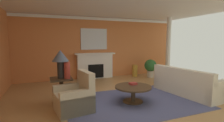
{
  "coord_description": "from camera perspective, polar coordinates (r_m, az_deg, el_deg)",
  "views": [
    {
      "loc": [
        -2.28,
        -4.22,
        1.68
      ],
      "look_at": [
        -0.19,
        1.12,
        1.0
      ],
      "focal_mm": 27.02,
      "sensor_mm": 36.0,
      "label": 1
    }
  ],
  "objects": [
    {
      "name": "ceiling_panel",
      "position": [
        5.18,
        5.56,
        19.06
      ],
      "size": [
        7.77,
        7.03,
        0.06
      ],
      "primitive_type": "cube",
      "color": "white"
    },
    {
      "name": "ground_plane",
      "position": [
        5.08,
        6.77,
        -12.59
      ],
      "size": [
        9.32,
        9.32,
        0.0
      ],
      "primitive_type": "plane",
      "color": "tan"
    },
    {
      "name": "crown_moulding",
      "position": [
        7.82,
        -4.41,
        14.05
      ],
      "size": [
        7.77,
        0.08,
        0.12
      ],
      "primitive_type": "cube",
      "color": "white"
    },
    {
      "name": "vase_tall_corner",
      "position": [
        8.12,
        7.73,
        -3.26
      ],
      "size": [
        0.25,
        0.25,
        0.55
      ],
      "primitive_type": "cylinder",
      "color": "#B7892D",
      "rests_on": "ground_plane"
    },
    {
      "name": "wall_fireplace",
      "position": [
        7.84,
        -4.5,
        4.52
      ],
      "size": [
        7.77,
        0.12,
        2.76
      ],
      "primitive_type": "cube",
      "color": "#CC723D",
      "rests_on": "ground_plane"
    },
    {
      "name": "coffee_table",
      "position": [
        4.73,
        7.15,
        -9.79
      ],
      "size": [
        1.0,
        1.0,
        0.45
      ],
      "color": "#3D2D1E",
      "rests_on": "ground_plane"
    },
    {
      "name": "book_red_cover",
      "position": [
        4.86,
        7.13,
        -7.6
      ],
      "size": [
        0.22,
        0.2,
        0.06
      ],
      "primitive_type": "cube",
      "rotation": [
        0.0,
        0.0,
        0.18
      ],
      "color": "maroon",
      "rests_on": "coffee_table"
    },
    {
      "name": "fireplace",
      "position": [
        7.64,
        -5.73,
        -1.81
      ],
      "size": [
        1.8,
        0.35,
        1.15
      ],
      "color": "white",
      "rests_on": "ground_plane"
    },
    {
      "name": "table_lamp",
      "position": [
        4.62,
        -17.06,
        0.82
      ],
      "size": [
        0.44,
        0.44,
        0.75
      ],
      "color": "black",
      "rests_on": "side_table"
    },
    {
      "name": "sofa",
      "position": [
        5.88,
        23.93,
        -7.43
      ],
      "size": [
        1.16,
        2.2,
        0.85
      ],
      "color": "beige",
      "rests_on": "ground_plane"
    },
    {
      "name": "column_white",
      "position": [
        8.26,
        18.49,
        4.31
      ],
      "size": [
        0.2,
        0.2,
        2.76
      ],
      "primitive_type": "cylinder",
      "color": "white",
      "rests_on": "ground_plane"
    },
    {
      "name": "potted_plant",
      "position": [
        8.07,
        12.87,
        -1.89
      ],
      "size": [
        0.56,
        0.56,
        0.83
      ],
      "color": "#BCB29E",
      "rests_on": "ground_plane"
    },
    {
      "name": "vase_on_side_table",
      "position": [
        4.56,
        -14.93,
        -3.09
      ],
      "size": [
        0.16,
        0.16,
        0.43
      ],
      "primitive_type": "cylinder",
      "color": "#9E3328",
      "rests_on": "side_table"
    },
    {
      "name": "mantel_mirror",
      "position": [
        7.68,
        -6.09,
        7.38
      ],
      "size": [
        1.2,
        0.04,
        0.93
      ],
      "primitive_type": "cube",
      "color": "silver"
    },
    {
      "name": "armchair_near_window",
      "position": [
        4.24,
        -12.39,
        -12.26
      ],
      "size": [
        0.92,
        0.92,
        0.95
      ],
      "color": "#C1B293",
      "rests_on": "ground_plane"
    },
    {
      "name": "side_table",
      "position": [
        4.77,
        -16.72,
        -9.07
      ],
      "size": [
        0.56,
        0.56,
        0.7
      ],
      "color": "#3D2D1E",
      "rests_on": "ground_plane"
    },
    {
      "name": "area_rug",
      "position": [
        4.84,
        7.09,
        -13.53
      ],
      "size": [
        3.64,
        2.48,
        0.01
      ],
      "primitive_type": "cube",
      "color": "#4C517A",
      "rests_on": "ground_plane"
    }
  ]
}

